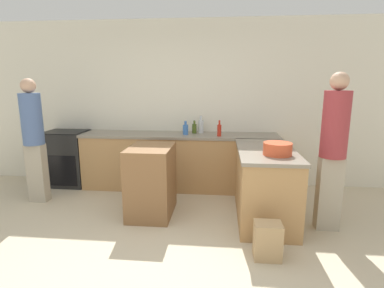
{
  "coord_description": "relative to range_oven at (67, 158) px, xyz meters",
  "views": [
    {
      "loc": [
        0.66,
        -2.48,
        1.7
      ],
      "look_at": [
        0.3,
        1.2,
        0.94
      ],
      "focal_mm": 28.0,
      "sensor_mm": 36.0,
      "label": 1
    }
  ],
  "objects": [
    {
      "name": "ground_plane",
      "position": [
        1.92,
        -2.19,
        -0.45
      ],
      "size": [
        14.0,
        14.0,
        0.0
      ],
      "primitive_type": "plane",
      "color": "beige"
    },
    {
      "name": "wall_back",
      "position": [
        1.92,
        0.33,
        0.9
      ],
      "size": [
        8.0,
        0.06,
        2.7
      ],
      "color": "silver",
      "rests_on": "ground_plane"
    },
    {
      "name": "counter_back",
      "position": [
        1.92,
        -0.0,
        -0.0
      ],
      "size": [
        3.13,
        0.63,
        0.89
      ],
      "color": "tan",
      "rests_on": "ground_plane"
    },
    {
      "name": "counter_peninsula",
      "position": [
        3.14,
        -0.99,
        -0.0
      ],
      "size": [
        0.69,
        1.4,
        0.89
      ],
      "color": "tan",
      "rests_on": "ground_plane"
    },
    {
      "name": "range_oven",
      "position": [
        0.0,
        0.0,
        0.0
      ],
      "size": [
        0.71,
        0.6,
        0.91
      ],
      "color": "black",
      "rests_on": "ground_plane"
    },
    {
      "name": "island_table",
      "position": [
        1.7,
        -1.04,
        0.0
      ],
      "size": [
        0.54,
        0.74,
        0.9
      ],
      "color": "brown",
      "rests_on": "ground_plane"
    },
    {
      "name": "mixing_bowl",
      "position": [
        3.23,
        -1.29,
        0.51
      ],
      "size": [
        0.32,
        0.32,
        0.14
      ],
      "color": "#DB512D",
      "rests_on": "counter_peninsula"
    },
    {
      "name": "olive_oil_bottle",
      "position": [
        2.15,
        0.09,
        0.52
      ],
      "size": [
        0.07,
        0.07,
        0.21
      ],
      "color": "#475B1E",
      "rests_on": "counter_back"
    },
    {
      "name": "hot_sauce_bottle",
      "position": [
        2.56,
        -0.14,
        0.54
      ],
      "size": [
        0.06,
        0.06,
        0.24
      ],
      "color": "red",
      "rests_on": "counter_back"
    },
    {
      "name": "vinegar_bottle_clear",
      "position": [
        2.26,
        0.14,
        0.55
      ],
      "size": [
        0.09,
        0.09,
        0.28
      ],
      "color": "silver",
      "rests_on": "counter_back"
    },
    {
      "name": "water_bottle_blue",
      "position": [
        2.03,
        -0.06,
        0.53
      ],
      "size": [
        0.08,
        0.08,
        0.22
      ],
      "color": "#386BB7",
      "rests_on": "counter_back"
    },
    {
      "name": "person_by_range",
      "position": [
        -0.04,
        -0.77,
        0.52
      ],
      "size": [
        0.28,
        0.28,
        1.76
      ],
      "color": "#ADA38E",
      "rests_on": "ground_plane"
    },
    {
      "name": "person_at_peninsula",
      "position": [
        3.85,
        -1.24,
        0.55
      ],
      "size": [
        0.29,
        0.29,
        1.82
      ],
      "color": "#ADA38E",
      "rests_on": "ground_plane"
    },
    {
      "name": "paper_bag",
      "position": [
        3.06,
        -1.94,
        -0.27
      ],
      "size": [
        0.26,
        0.2,
        0.37
      ],
      "color": "tan",
      "rests_on": "ground_plane"
    }
  ]
}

